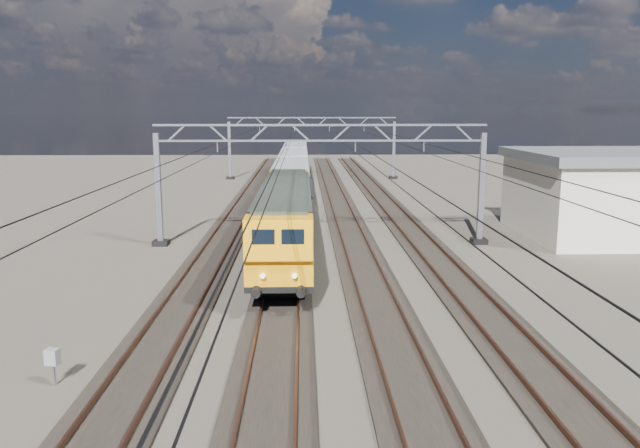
{
  "coord_description": "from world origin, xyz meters",
  "views": [
    {
      "loc": [
        -1.06,
        -32.36,
        7.89
      ],
      "look_at": [
        -0.24,
        -2.37,
        2.4
      ],
      "focal_mm": 35.0,
      "sensor_mm": 36.0,
      "label": 1
    }
  ],
  "objects_px": {
    "hopper_wagon_third": "(295,156)",
    "locomotive": "(286,216)",
    "trackside_cabinet": "(52,358)",
    "catenary_gantry_mid": "(321,179)",
    "hopper_wagon_lead": "(291,181)",
    "catenary_gantry_far": "(312,145)",
    "hopper_wagon_mid": "(294,165)"
  },
  "relations": [
    {
      "from": "hopper_wagon_mid",
      "to": "trackside_cabinet",
      "type": "relative_size",
      "value": 11.59
    },
    {
      "from": "locomotive",
      "to": "catenary_gantry_far",
      "type": "bearing_deg",
      "value": 87.1
    },
    {
      "from": "catenary_gantry_far",
      "to": "hopper_wagon_lead",
      "type": "xyz_separation_m",
      "value": [
        -2.0,
        -21.72,
        -1.67
      ]
    },
    {
      "from": "hopper_wagon_lead",
      "to": "trackside_cabinet",
      "type": "distance_m",
      "value": 34.09
    },
    {
      "from": "trackside_cabinet",
      "to": "locomotive",
      "type": "bearing_deg",
      "value": 79.64
    },
    {
      "from": "catenary_gantry_mid",
      "to": "locomotive",
      "type": "distance_m",
      "value": 4.26
    },
    {
      "from": "hopper_wagon_mid",
      "to": "catenary_gantry_far",
      "type": "bearing_deg",
      "value": 75.1
    },
    {
      "from": "catenary_gantry_far",
      "to": "locomotive",
      "type": "height_order",
      "value": "catenary_gantry_far"
    },
    {
      "from": "hopper_wagon_lead",
      "to": "hopper_wagon_mid",
      "type": "distance_m",
      "value": 14.2
    },
    {
      "from": "catenary_gantry_far",
      "to": "hopper_wagon_lead",
      "type": "relative_size",
      "value": 1.53
    },
    {
      "from": "locomotive",
      "to": "hopper_wagon_lead",
      "type": "distance_m",
      "value": 17.7
    },
    {
      "from": "locomotive",
      "to": "hopper_wagon_third",
      "type": "distance_m",
      "value": 46.1
    },
    {
      "from": "catenary_gantry_mid",
      "to": "trackside_cabinet",
      "type": "xyz_separation_m",
      "value": [
        -8.32,
        -19.19,
        -3.06
      ]
    },
    {
      "from": "hopper_wagon_lead",
      "to": "hopper_wagon_mid",
      "type": "xyz_separation_m",
      "value": [
        0.0,
        14.2,
        0.0
      ]
    },
    {
      "from": "catenary_gantry_mid",
      "to": "hopper_wagon_lead",
      "type": "distance_m",
      "value": 14.52
    },
    {
      "from": "catenary_gantry_mid",
      "to": "catenary_gantry_far",
      "type": "xyz_separation_m",
      "value": [
        0.0,
        36.0,
        0.0
      ]
    },
    {
      "from": "trackside_cabinet",
      "to": "hopper_wagon_mid",
      "type": "bearing_deg",
      "value": 93.93
    },
    {
      "from": "catenary_gantry_far",
      "to": "trackside_cabinet",
      "type": "distance_m",
      "value": 55.89
    },
    {
      "from": "catenary_gantry_far",
      "to": "locomotive",
      "type": "distance_m",
      "value": 39.49
    },
    {
      "from": "catenary_gantry_mid",
      "to": "catenary_gantry_far",
      "type": "bearing_deg",
      "value": 90.0
    },
    {
      "from": "hopper_wagon_lead",
      "to": "trackside_cabinet",
      "type": "height_order",
      "value": "hopper_wagon_lead"
    },
    {
      "from": "catenary_gantry_mid",
      "to": "hopper_wagon_mid",
      "type": "xyz_separation_m",
      "value": [
        -2.0,
        28.48,
        -1.67
      ]
    },
    {
      "from": "catenary_gantry_far",
      "to": "trackside_cabinet",
      "type": "bearing_deg",
      "value": -98.57
    },
    {
      "from": "catenary_gantry_mid",
      "to": "hopper_wagon_mid",
      "type": "distance_m",
      "value": 28.6
    },
    {
      "from": "hopper_wagon_third",
      "to": "locomotive",
      "type": "bearing_deg",
      "value": -90.0
    },
    {
      "from": "catenary_gantry_mid",
      "to": "hopper_wagon_mid",
      "type": "bearing_deg",
      "value": 94.02
    },
    {
      "from": "hopper_wagon_mid",
      "to": "hopper_wagon_third",
      "type": "xyz_separation_m",
      "value": [
        0.0,
        14.2,
        0.0
      ]
    },
    {
      "from": "catenary_gantry_far",
      "to": "trackside_cabinet",
      "type": "xyz_separation_m",
      "value": [
        -8.32,
        -55.19,
        -3.06
      ]
    },
    {
      "from": "hopper_wagon_third",
      "to": "trackside_cabinet",
      "type": "bearing_deg",
      "value": -95.83
    },
    {
      "from": "hopper_wagon_mid",
      "to": "hopper_wagon_third",
      "type": "bearing_deg",
      "value": 90.0
    },
    {
      "from": "catenary_gantry_mid",
      "to": "locomotive",
      "type": "relative_size",
      "value": 0.94
    },
    {
      "from": "catenary_gantry_far",
      "to": "hopper_wagon_third",
      "type": "xyz_separation_m",
      "value": [
        -2.0,
        6.68,
        -1.67
      ]
    }
  ]
}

